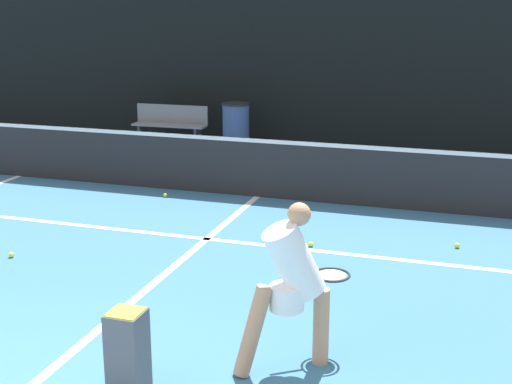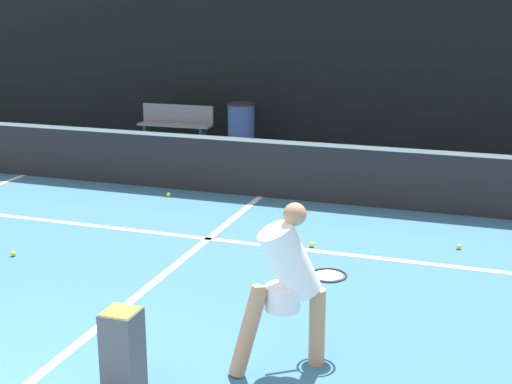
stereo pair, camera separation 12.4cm
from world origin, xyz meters
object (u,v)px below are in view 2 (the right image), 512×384
object	(u,v)px
courtside_bench	(176,123)
ball_hopper	(123,349)
trash_bin	(241,126)
parked_car	(292,92)
player_practicing	(288,281)

from	to	relation	value
courtside_bench	ball_hopper	bearing A→B (deg)	-68.92
courtside_bench	trash_bin	bearing A→B (deg)	2.10
parked_car	courtside_bench	bearing A→B (deg)	-103.72
trash_bin	parked_car	size ratio (longest dim) A/B	0.21
ball_hopper	parked_car	bearing A→B (deg)	100.69
ball_hopper	trash_bin	bearing A→B (deg)	104.35
ball_hopper	trash_bin	xyz separation A→B (m)	(-2.42, 9.47, 0.11)
player_practicing	parked_car	world-z (taller)	player_practicing
player_practicing	ball_hopper	size ratio (longest dim) A/B	2.10
trash_bin	parked_car	bearing A→B (deg)	93.26
trash_bin	parked_car	xyz separation A→B (m)	(-0.27, 4.82, 0.11)
player_practicing	courtside_bench	bearing A→B (deg)	84.93
player_practicing	trash_bin	size ratio (longest dim) A/B	1.54
courtside_bench	trash_bin	xyz separation A→B (m)	(1.47, 0.09, 0.02)
player_practicing	courtside_bench	distance (m)	9.97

